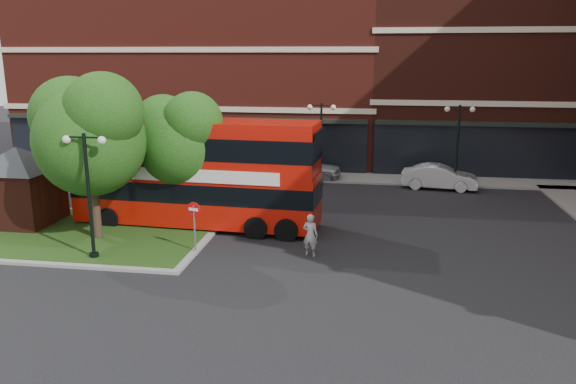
% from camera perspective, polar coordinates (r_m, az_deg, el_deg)
% --- Properties ---
extents(ground, '(120.00, 120.00, 0.00)m').
position_cam_1_polar(ground, '(21.32, -5.97, -7.88)').
color(ground, black).
rests_on(ground, ground).
extents(pavement_far, '(44.00, 3.00, 0.12)m').
position_cam_1_polar(pavement_far, '(36.83, 0.51, 1.65)').
color(pavement_far, slate).
rests_on(pavement_far, ground).
extents(terrace_far_left, '(26.00, 12.00, 14.00)m').
position_cam_1_polar(terrace_far_left, '(45.09, -8.40, 12.65)').
color(terrace_far_left, maroon).
rests_on(terrace_far_left, ground).
extents(terrace_far_right, '(18.00, 12.00, 16.00)m').
position_cam_1_polar(terrace_far_right, '(44.00, 20.94, 13.18)').
color(terrace_far_right, '#471911').
rests_on(terrace_far_right, ground).
extents(traffic_island, '(12.60, 7.60, 0.15)m').
position_cam_1_polar(traffic_island, '(26.91, -21.05, -3.94)').
color(traffic_island, gray).
rests_on(traffic_island, ground).
extents(kiosk, '(6.51, 6.51, 3.60)m').
position_cam_1_polar(kiosk, '(28.76, -25.67, 1.36)').
color(kiosk, '#471911').
rests_on(kiosk, traffic_island).
extents(tree_island_west, '(5.40, 4.71, 7.21)m').
position_cam_1_polar(tree_island_west, '(24.87, -19.65, 5.97)').
color(tree_island_west, '#2D2116').
rests_on(tree_island_west, ground).
extents(tree_island_east, '(4.46, 3.90, 6.29)m').
position_cam_1_polar(tree_island_east, '(25.97, -11.06, 5.59)').
color(tree_island_east, '#2D2116').
rests_on(tree_island_east, ground).
extents(lamp_island, '(1.72, 0.36, 5.00)m').
position_cam_1_polar(lamp_island, '(22.64, -19.61, 0.18)').
color(lamp_island, black).
rests_on(lamp_island, ground).
extents(lamp_far_left, '(1.72, 0.36, 5.00)m').
position_cam_1_polar(lamp_far_left, '(34.14, 3.37, 5.37)').
color(lamp_far_left, black).
rests_on(lamp_far_left, ground).
extents(lamp_far_right, '(1.72, 0.36, 5.00)m').
position_cam_1_polar(lamp_far_right, '(34.33, 16.83, 4.85)').
color(lamp_far_right, black).
rests_on(lamp_far_right, ground).
extents(bus, '(11.51, 3.23, 4.35)m').
position_cam_1_polar(bus, '(26.14, -9.37, 2.62)').
color(bus, '#B71107').
rests_on(bus, ground).
extents(woman, '(0.72, 0.57, 1.73)m').
position_cam_1_polar(woman, '(22.38, 2.29, -4.39)').
color(woman, '#939396').
rests_on(woman, ground).
extents(car_silver, '(4.68, 2.10, 1.56)m').
position_cam_1_polar(car_silver, '(36.08, 1.76, 2.56)').
color(car_silver, '#A5A7AC').
rests_on(car_silver, ground).
extents(car_white, '(4.57, 2.12, 1.45)m').
position_cam_1_polar(car_white, '(34.59, 15.13, 1.48)').
color(car_white, silver).
rests_on(car_white, ground).
extents(no_entry_sign, '(0.59, 0.21, 2.16)m').
position_cam_1_polar(no_entry_sign, '(22.67, -9.52, -2.54)').
color(no_entry_sign, slate).
rests_on(no_entry_sign, ground).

